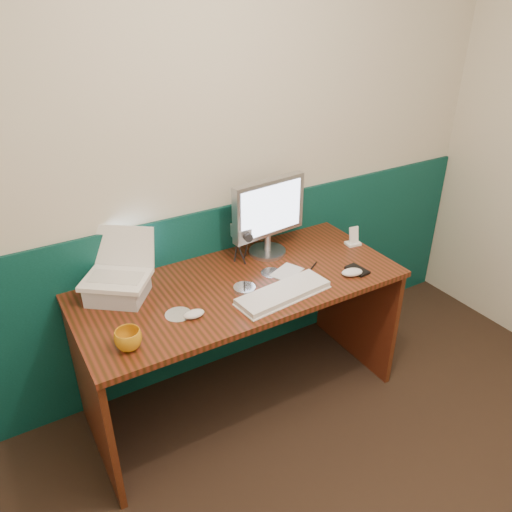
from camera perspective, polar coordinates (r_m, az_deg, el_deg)
back_wall at (r=2.57m, az=-4.43°, el=10.79°), size 3.50×0.04×2.50m
wainscot at (r=2.88m, az=-3.77°, el=-3.63°), size 3.48×0.02×1.00m
desk at (r=2.66m, az=-1.67°, el=-9.96°), size 1.60×0.70×0.75m
laptop_riser at (r=2.40m, az=-15.50°, el=-3.71°), size 0.33×0.32×0.09m
laptop at (r=2.31m, az=-16.03°, el=-0.28°), size 0.36×0.35×0.24m
monitor at (r=2.61m, az=1.34°, el=4.48°), size 0.44×0.17×0.43m
keyboard at (r=2.34m, az=3.13°, el=-4.31°), size 0.47×0.20×0.03m
mouse_right at (r=2.54m, az=10.93°, el=-1.83°), size 0.12×0.09×0.04m
mouse_left at (r=2.21m, az=-7.12°, el=-6.60°), size 0.10×0.06×0.03m
mug at (r=2.07m, az=-14.38°, el=-9.24°), size 0.14×0.14×0.09m
camcorder at (r=2.58m, az=-1.72°, el=1.52°), size 0.11×0.15×0.22m
cd_spindle at (r=2.38m, az=-1.33°, el=-3.76°), size 0.11×0.11×0.02m
cd_loose_a at (r=2.25m, az=-8.87°, el=-6.60°), size 0.12×0.12×0.00m
cd_loose_b at (r=2.52m, az=1.77°, el=-1.91°), size 0.11×0.11×0.00m
pen at (r=2.58m, az=6.43°, el=-1.33°), size 0.11×0.08×0.01m
papers at (r=2.53m, az=3.55°, el=-1.86°), size 0.19×0.17×0.00m
dock at (r=2.84m, az=11.01°, el=1.42°), size 0.08×0.07×0.01m
music_player at (r=2.82m, az=11.11°, el=2.39°), size 0.06×0.03×0.09m
pda at (r=2.59m, az=11.50°, el=-1.58°), size 0.08×0.12×0.01m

